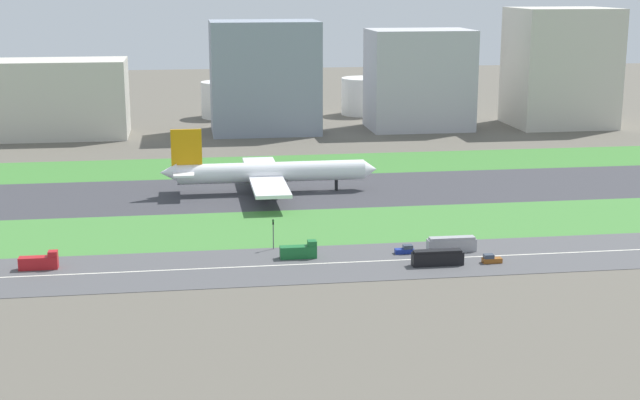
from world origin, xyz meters
name	(u,v)px	position (x,y,z in m)	size (l,w,h in m)	color
ground_plane	(323,191)	(0.00, 0.00, 0.00)	(800.00, 800.00, 0.00)	#5B564C
runway	(323,191)	(0.00, 0.00, 0.05)	(280.00, 46.00, 0.10)	#38383D
grass_median_north	(305,165)	(0.00, 41.00, 0.05)	(280.00, 36.00, 0.10)	#3D7A33
grass_median_south	(346,225)	(0.00, -41.00, 0.05)	(280.00, 36.00, 0.10)	#427F38
highway	(370,261)	(0.00, -73.00, 0.05)	(280.00, 28.00, 0.10)	#4C4C4F
highway_centerline	(370,261)	(0.00, -73.00, 0.11)	(266.00, 0.50, 0.01)	silver
airliner	(266,172)	(-17.14, 0.00, 6.23)	(65.00, 56.00, 19.70)	white
bus_1	(452,244)	(20.44, -68.00, 1.82)	(11.60, 2.50, 3.50)	#99999E
bus_0	(438,258)	(14.32, -78.00, 1.82)	(11.60, 2.50, 3.50)	black
car_2	(491,259)	(26.77, -78.00, 0.92)	(4.40, 1.80, 2.00)	brown
truck_2	(299,251)	(-15.56, -68.00, 1.67)	(8.40, 2.50, 4.00)	#19662D
truck_1	(40,262)	(-73.31, -68.00, 1.67)	(8.40, 2.50, 4.00)	#B2191E
car_1	(405,250)	(9.34, -68.00, 0.92)	(4.40, 1.80, 2.00)	navy
traffic_light	(273,232)	(-20.79, -60.01, 4.29)	(0.36, 0.50, 7.20)	#4C4C51
terminal_building	(61,99)	(-90.00, 114.00, 15.55)	(52.69, 29.25, 31.10)	beige
hangar_building	(264,77)	(-7.48, 114.00, 22.99)	(44.30, 31.41, 45.98)	gray
office_tower	(419,79)	(58.38, 114.00, 20.99)	(42.82, 29.50, 41.97)	#B2B2B7
cargo_warehouse	(560,67)	(121.23, 114.00, 25.31)	(41.91, 36.37, 50.63)	beige
fuel_tank_west	(225,100)	(-22.13, 159.00, 8.26)	(21.87, 21.87, 16.52)	silver
fuel_tank_centre	(291,98)	(8.76, 159.00, 8.62)	(24.43, 24.43, 17.24)	silver
fuel_tank_east	(365,96)	(43.82, 159.00, 8.65)	(22.15, 22.15, 17.30)	silver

